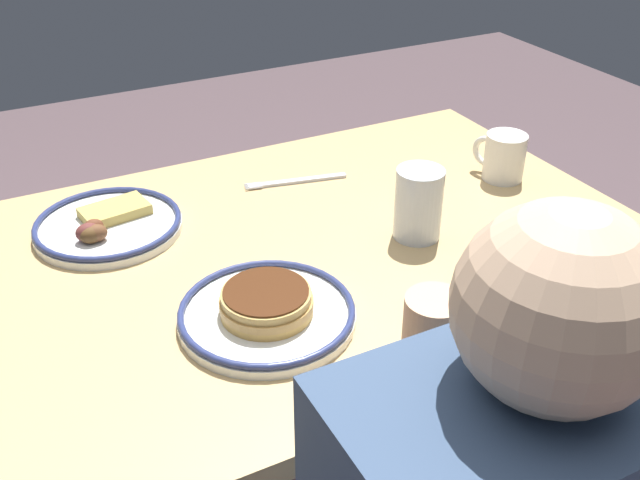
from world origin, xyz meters
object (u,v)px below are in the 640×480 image
object	(u,v)px
plate_near_main	(108,225)
drinking_glass	(418,207)
coffee_mug	(503,156)
fork_near	(295,181)
plate_center_pancakes	(267,310)

from	to	relation	value
plate_near_main	drinking_glass	distance (m)	0.53
coffee_mug	fork_near	distance (m)	0.41
plate_center_pancakes	coffee_mug	world-z (taller)	coffee_mug
plate_near_main	fork_near	bearing A→B (deg)	-176.59
coffee_mug	drinking_glass	distance (m)	0.29
plate_center_pancakes	fork_near	size ratio (longest dim) A/B	1.27
coffee_mug	fork_near	world-z (taller)	coffee_mug
plate_center_pancakes	fork_near	world-z (taller)	plate_center_pancakes
plate_center_pancakes	drinking_glass	distance (m)	0.34
plate_near_main	fork_near	world-z (taller)	plate_near_main
plate_center_pancakes	coffee_mug	size ratio (longest dim) A/B	2.37
plate_near_main	drinking_glass	xyz separation A→B (m)	(-0.47, 0.25, 0.04)
fork_near	drinking_glass	bearing A→B (deg)	109.72
plate_center_pancakes	fork_near	xyz separation A→B (m)	(-0.22, -0.38, -0.02)
drinking_glass	fork_near	xyz separation A→B (m)	(0.10, -0.28, -0.05)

